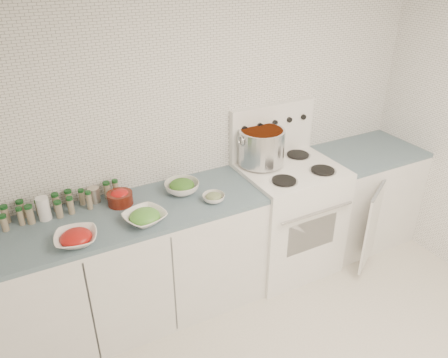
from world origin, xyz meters
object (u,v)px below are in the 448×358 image
(stove, at_px, (287,214))
(stock_pot, at_px, (261,145))
(bowl_tomato, at_px, (76,238))
(bowl_snowpea, at_px, (145,217))

(stove, height_order, stock_pot, stove)
(stock_pot, xyz_separation_m, bowl_tomato, (-1.50, -0.34, -0.16))
(bowl_tomato, xyz_separation_m, bowl_snowpea, (0.43, 0.02, 0.00))
(stove, bearing_deg, stock_pot, 138.10)
(bowl_tomato, distance_m, bowl_snowpea, 0.43)
(bowl_snowpea, bearing_deg, stove, 7.16)
(bowl_snowpea, bearing_deg, bowl_tomato, -176.78)
(stock_pot, height_order, bowl_tomato, stock_pot)
(stove, distance_m, stock_pot, 0.64)
(stock_pot, height_order, bowl_snowpea, stock_pot)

